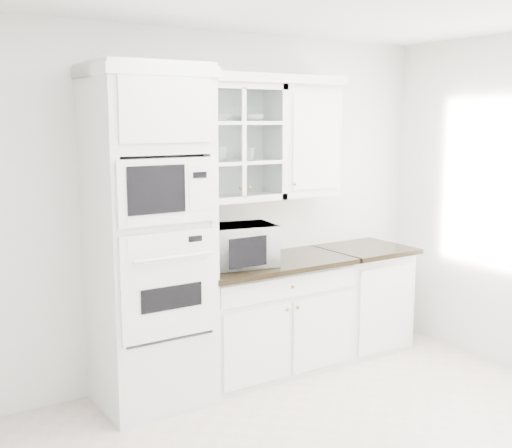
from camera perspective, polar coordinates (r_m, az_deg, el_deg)
room_shell at (r=4.01m, az=6.05°, el=5.68°), size 4.00×3.50×2.70m
oven_column at (r=4.54m, az=-9.45°, el=-1.34°), size 0.76×0.68×2.40m
base_cabinet_run at (r=5.23m, az=1.14°, el=-8.12°), size 1.32×0.67×0.92m
extra_base_cabinet at (r=5.82m, az=9.37°, el=-6.40°), size 0.72×0.67×0.92m
upper_cabinet_glass at (r=4.97m, az=-2.11°, el=7.25°), size 0.80×0.33×0.90m
upper_cabinet_solid at (r=5.35m, az=4.17°, el=7.38°), size 0.55×0.33×0.90m
crown_molding at (r=4.90m, az=-3.07°, el=12.88°), size 2.14×0.38×0.07m
countertop_microwave at (r=4.90m, az=-1.66°, el=-1.87°), size 0.62×0.54×0.32m
bowl_a at (r=4.88m, az=-3.71°, el=9.41°), size 0.23×0.23×0.06m
bowl_b at (r=5.08m, az=-0.31°, el=9.42°), size 0.22×0.22×0.06m
cup_a at (r=4.93m, az=-3.48°, el=6.24°), size 0.16×0.16×0.11m
cup_b at (r=5.07m, az=-0.68°, el=6.26°), size 0.13×0.13×0.10m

